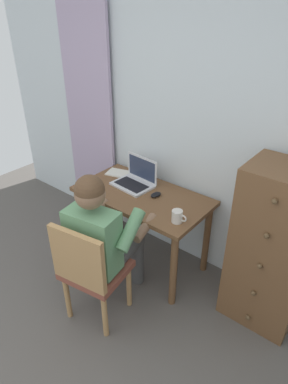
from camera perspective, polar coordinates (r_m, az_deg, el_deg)
The scene contains 11 objects.
wall_back at distance 2.71m, azimuth 8.79°, elevation 11.06°, with size 4.80×0.05×2.50m, color silver.
curtain_panel at distance 3.42m, azimuth -9.26°, elevation 11.95°, with size 0.62×0.03×2.15m, color #B29EBC.
desk at distance 2.84m, azimuth -0.30°, elevation -2.25°, with size 1.13×0.61×0.71m.
dresser at distance 2.51m, azimuth 21.07°, elevation -9.07°, with size 0.51×0.45×1.23m.
chair at distance 2.42m, azimuth -9.21°, elevation -12.89°, with size 0.48×0.46×0.87m.
person_seated at distance 2.41m, azimuth -6.86°, elevation -7.25°, with size 0.59×0.63×1.18m.
laptop at distance 2.90m, azimuth -1.43°, elevation 2.20°, with size 0.36×0.28×0.24m.
computer_mouse at distance 2.74m, azimuth 2.04°, elevation -0.46°, with size 0.06×0.10×0.03m, color black.
desk_clock at distance 2.87m, azimuth -8.97°, elevation 0.71°, with size 0.09×0.09×0.03m.
notebook_pad at distance 3.11m, azimuth -4.40°, elevation 3.24°, with size 0.21×0.15×0.01m, color silver.
coffee_mug at distance 2.42m, azimuth 5.74°, elevation -4.18°, with size 0.12×0.08×0.09m.
Camera 1 is at (1.28, -0.03, 2.12)m, focal length 31.21 mm.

